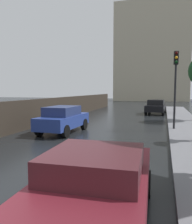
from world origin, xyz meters
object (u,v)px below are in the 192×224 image
(car_black_mid_road, at_px, (156,107))
(car_maroon_behind_camera, at_px, (97,186))
(car_blue_far_ahead, at_px, (63,119))
(traffic_light, at_px, (176,76))

(car_black_mid_road, xyz_separation_m, car_maroon_behind_camera, (-0.35, -19.96, -0.02))
(car_blue_far_ahead, bearing_deg, car_black_mid_road, -109.54)
(car_black_mid_road, bearing_deg, traffic_light, -78.15)
(car_maroon_behind_camera, xyz_separation_m, traffic_light, (1.72, 10.37, 2.51))
(car_blue_far_ahead, bearing_deg, traffic_light, -157.22)
(car_blue_far_ahead, xyz_separation_m, traffic_light, (6.04, 2.30, 2.44))
(car_blue_far_ahead, height_order, car_maroon_behind_camera, car_blue_far_ahead)
(car_blue_far_ahead, xyz_separation_m, car_maroon_behind_camera, (4.32, -8.06, -0.07))
(car_maroon_behind_camera, height_order, traffic_light, traffic_light)
(traffic_light, bearing_deg, car_blue_far_ahead, -159.14)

